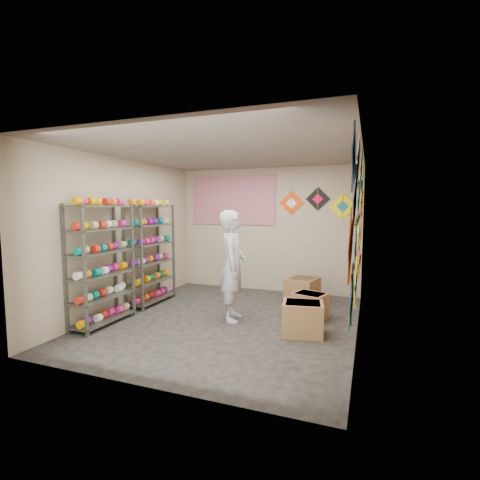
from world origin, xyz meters
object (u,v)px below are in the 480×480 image
at_px(shelf_rack_back, 151,254).
at_px(carton_c, 302,291).
at_px(carton_a, 303,318).
at_px(carton_b, 310,306).
at_px(shelf_rack_front, 102,265).
at_px(shopkeeper, 233,266).

relative_size(shelf_rack_back, carton_c, 3.30).
xyz_separation_m(carton_a, carton_b, (-0.02, 0.79, -0.03)).
bearing_deg(carton_c, carton_b, -58.57).
distance_m(shelf_rack_front, carton_b, 3.42).
bearing_deg(carton_c, shopkeeper, -110.92).
distance_m(carton_b, carton_c, 0.86).
height_order(carton_a, carton_b, carton_a).
height_order(shelf_rack_back, shopkeeper, shelf_rack_back).
distance_m(shelf_rack_back, carton_a, 3.19).
height_order(shelf_rack_front, carton_c, shelf_rack_front).
bearing_deg(shelf_rack_front, carton_a, 12.21).
height_order(shelf_rack_front, carton_b, shelf_rack_front).
relative_size(shelf_rack_front, shopkeeper, 1.06).
distance_m(carton_a, carton_c, 1.63).
height_order(shelf_rack_back, carton_a, shelf_rack_back).
xyz_separation_m(shelf_rack_front, carton_c, (2.74, 2.26, -0.70)).
bearing_deg(carton_b, shopkeeper, -138.25).
xyz_separation_m(shopkeeper, carton_b, (1.17, 0.53, -0.69)).
bearing_deg(carton_b, shelf_rack_back, -159.78).
bearing_deg(shopkeeper, carton_b, -78.46).
bearing_deg(carton_b, carton_a, -70.85).
bearing_deg(carton_a, shopkeeper, 158.21).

